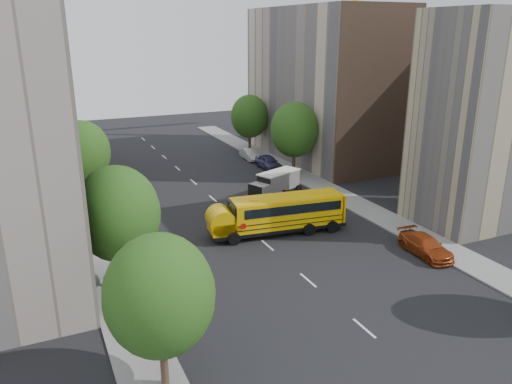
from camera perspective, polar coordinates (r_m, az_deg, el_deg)
ground at (r=39.29m, az=0.04°, el=-5.04°), size 120.00×120.00×0.00m
sidewalk_left at (r=40.98m, az=-17.84°, el=-4.87°), size 3.00×80.00×0.12m
sidewalk_right at (r=48.74m, az=9.91°, el=-0.58°), size 3.00×80.00×0.12m
lane_markings at (r=47.96m, az=-4.96°, el=-0.75°), size 0.15×64.00×0.01m
building_right_near at (r=44.12m, az=24.67°, el=7.41°), size 10.00×7.00×17.00m
building_right_far at (r=62.67m, az=7.53°, el=12.05°), size 10.00×22.00×18.00m
building_right_sidewall at (r=53.73m, az=13.83°, el=10.70°), size 10.10×0.30×18.00m
street_tree_0 at (r=22.08m, az=-10.96°, el=-11.56°), size 4.80×4.80×7.41m
street_tree_1 at (r=30.94m, az=-15.56°, el=-2.42°), size 5.12×5.12×7.90m
street_tree_2 at (r=48.18m, az=-19.22°, el=4.35°), size 4.99×4.99×7.71m
street_tree_4 at (r=54.60m, az=4.42°, el=7.10°), size 5.25×5.25×8.10m
street_tree_5 at (r=65.24m, az=-0.74°, el=8.63°), size 4.86×4.86×7.51m
school_bus at (r=39.28m, az=2.36°, el=-2.38°), size 11.08×3.81×3.06m
safari_truck at (r=48.18m, az=2.25°, el=0.97°), size 5.88×3.86×2.38m
parked_car_0 at (r=29.11m, az=-8.90°, el=-12.67°), size 1.70×3.92×1.32m
parked_car_1 at (r=45.67m, az=-15.50°, el=-1.40°), size 1.93×4.46×1.43m
parked_car_3 at (r=37.90m, az=18.81°, el=-5.84°), size 2.25×4.86×1.38m
parked_car_4 at (r=57.92m, az=1.44°, el=3.43°), size 1.86×4.58×1.56m
parked_car_5 at (r=62.11m, az=-0.73°, el=4.32°), size 1.52×4.00×1.30m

